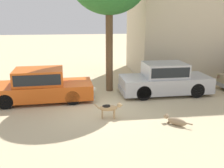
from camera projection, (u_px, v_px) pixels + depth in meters
ground_plane at (97, 107)px, 10.49m from camera, size 80.00×80.00×0.00m
parked_sedan_nearest at (40, 85)px, 11.07m from camera, size 4.63×1.95×1.42m
parked_sedan_second at (165, 79)px, 12.04m from camera, size 4.33×1.78×1.50m
stray_dog_spotted at (109, 108)px, 9.29m from camera, size 1.06×0.27×0.61m
stray_dog_tan at (175, 121)px, 8.77m from camera, size 0.83×0.79×0.35m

